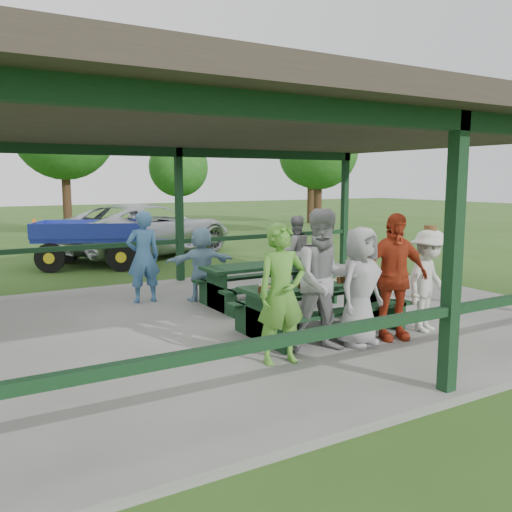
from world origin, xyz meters
TOP-DOWN VIEW (x-y plane):
  - ground at (0.00, 0.00)m, footprint 90.00×90.00m
  - concrete_slab at (0.00, 0.00)m, footprint 10.00×8.00m
  - pavilion_structure at (0.00, 0.00)m, footprint 10.60×8.60m
  - picnic_table_near at (0.22, -1.20)m, footprint 2.51×1.39m
  - picnic_table_far at (0.52, 0.80)m, footprint 2.48×1.39m
  - table_setting at (0.24, -1.16)m, footprint 2.42×0.45m
  - contestant_green at (-1.08, -2.11)m, footprint 0.70×0.51m
  - contestant_grey_left at (-0.32, -2.01)m, footprint 1.11×0.98m
  - contestant_grey_mid at (0.26, -2.05)m, footprint 0.93×0.73m
  - contestant_red at (0.88, -2.04)m, footprint 1.16×0.76m
  - contestant_white_fedora at (1.63, -2.03)m, footprint 1.14×0.84m
  - spectator_lblue at (-0.44, 1.66)m, footprint 1.37×0.61m
  - spectator_blue at (-1.45, 2.07)m, footprint 0.66×0.45m
  - spectator_grey at (1.80, 1.77)m, footprint 0.84×0.70m
  - pickup_truck at (0.95, 8.80)m, footprint 6.53×4.79m
  - farm_trailer at (-1.15, 7.31)m, footprint 3.83×2.62m
  - tree_left at (-0.03, 15.99)m, footprint 4.21×4.21m
  - tree_mid at (5.23, 16.53)m, footprint 2.79×2.79m
  - tree_right at (9.81, 11.69)m, footprint 3.47×3.47m
  - tree_far_right at (13.00, 16.62)m, footprint 3.49×3.49m

SIDE VIEW (x-z plane):
  - ground at x=0.00m, z-range 0.00..0.00m
  - concrete_slab at x=0.00m, z-range 0.00..0.10m
  - picnic_table_far at x=0.52m, z-range 0.20..0.95m
  - picnic_table_near at x=0.22m, z-range 0.20..0.95m
  - farm_trailer at x=-1.15m, z-range -0.01..1.36m
  - spectator_lblue at x=-0.44m, z-range 0.10..1.52m
  - pickup_truck at x=0.95m, z-range 0.00..1.65m
  - spectator_grey at x=1.80m, z-range 0.10..1.64m
  - table_setting at x=0.24m, z-range 0.83..0.93m
  - contestant_white_fedora at x=1.63m, z-range 0.08..1.70m
  - contestant_grey_mid at x=0.26m, z-range 0.10..1.77m
  - spectator_blue at x=-1.45m, z-range 0.10..1.83m
  - contestant_green at x=-1.08m, z-range 0.10..1.87m
  - contestant_red at x=0.88m, z-range 0.10..1.94m
  - contestant_grey_left at x=-0.32m, z-range 0.10..2.02m
  - tree_mid at x=5.23m, z-range 0.76..5.12m
  - pavilion_structure at x=0.00m, z-range 1.55..4.79m
  - tree_right at x=9.81m, z-range 0.96..6.37m
  - tree_far_right at x=13.00m, z-range 0.96..6.42m
  - tree_left at x=-0.03m, z-range 1.17..7.74m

